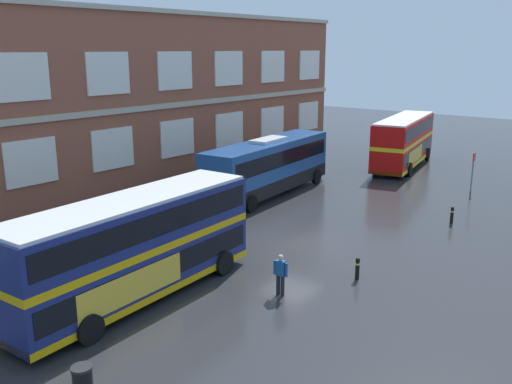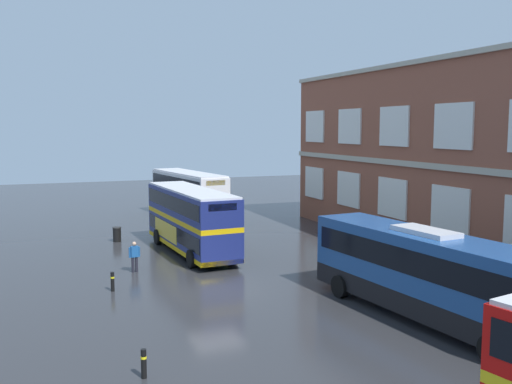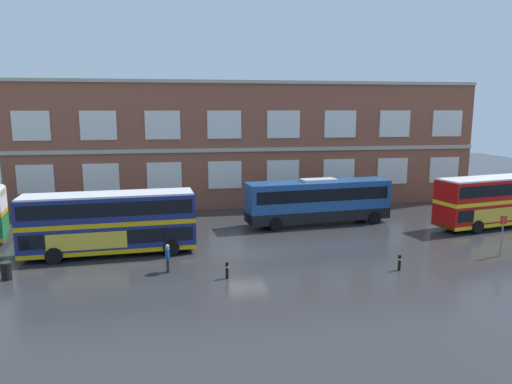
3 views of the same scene
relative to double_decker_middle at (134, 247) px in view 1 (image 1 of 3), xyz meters
The scene contains 10 objects.
ground_plane 9.23m from the double_decker_middle, ahead, with size 120.00×120.00×0.00m, color #2B2B2D.
brick_terminal_building 20.87m from the double_decker_middle, 55.29° to the left, with size 44.96×8.19×12.06m.
double_decker_middle is the anchor object (origin of this frame).
double_decker_far 30.16m from the double_decker_middle, ahead, with size 11.29×4.66×4.07m.
touring_coach 16.87m from the double_decker_middle, 19.76° to the left, with size 12.20×3.87×3.80m.
waiting_passenger 5.76m from the double_decker_middle, 48.09° to the right, with size 0.28×0.64×1.70m.
bus_stand_flag 25.52m from the double_decker_middle, 10.46° to the right, with size 0.44×0.10×2.70m.
station_litter_bin 6.69m from the double_decker_middle, 142.59° to the right, with size 0.60×0.60×1.03m.
safety_bollard_west 18.43m from the double_decker_middle, 19.51° to the right, with size 0.19×0.19×0.95m.
safety_bollard_east 9.29m from the double_decker_middle, 39.38° to the right, with size 0.19×0.19×0.95m.
Camera 1 is at (-21.69, -15.09, 9.50)m, focal length 39.09 mm.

